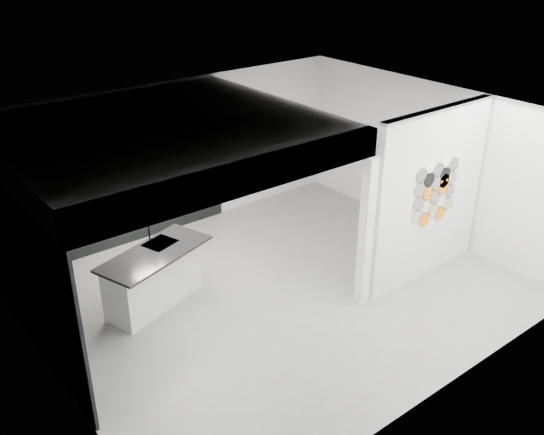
{
  "coord_description": "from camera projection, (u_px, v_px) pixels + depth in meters",
  "views": [
    {
      "loc": [
        -5.12,
        -6.3,
        5.23
      ],
      "look_at": [
        0.1,
        0.3,
        1.15
      ],
      "focal_mm": 40.0,
      "sensor_mm": 36.0,
      "label": 1
    }
  ],
  "objects": [
    {
      "name": "glass_vase",
      "position": [
        187.0,
        157.0,
        11.09
      ],
      "size": [
        0.1,
        0.1,
        0.13
      ],
      "primitive_type": "cylinder",
      "rotation": [
        0.0,
        0.0,
        -0.08
      ],
      "color": "gray",
      "rests_on": "display_shelf"
    },
    {
      "name": "stockpot",
      "position": [
        43.0,
        191.0,
        9.59
      ],
      "size": [
        0.28,
        0.28,
        0.2
      ],
      "primitive_type": "cylinder",
      "rotation": [
        0.0,
        0.0,
        0.19
      ],
      "color": "black",
      "rests_on": "display_shelf"
    },
    {
      "name": "bay_clad_left",
      "position": [
        23.0,
        272.0,
        7.84
      ],
      "size": [
        0.04,
        4.0,
        2.35
      ],
      "primitive_type": "cube",
      "color": "black",
      "rests_on": "floor"
    },
    {
      "name": "glass_bowl",
      "position": [
        188.0,
        158.0,
        11.1
      ],
      "size": [
        0.18,
        0.18,
        0.1
      ],
      "primitive_type": "cylinder",
      "rotation": [
        0.0,
        0.0,
        0.36
      ],
      "color": "gray",
      "rests_on": "display_shelf"
    },
    {
      "name": "utensil_cup",
      "position": [
        70.0,
        188.0,
        9.86
      ],
      "size": [
        0.07,
        0.07,
        0.09
      ],
      "primitive_type": "cylinder",
      "rotation": [
        0.0,
        0.0,
        -0.07
      ],
      "color": "black",
      "rests_on": "display_shelf"
    },
    {
      "name": "corner_column",
      "position": [
        366.0,
        233.0,
        8.83
      ],
      "size": [
        0.16,
        0.16,
        2.35
      ],
      "primitive_type": "cube",
      "color": "silver",
      "rests_on": "floor"
    },
    {
      "name": "bottle_dark",
      "position": [
        98.0,
        179.0,
        10.11
      ],
      "size": [
        0.08,
        0.08,
        0.17
      ],
      "primitive_type": "cylinder",
      "rotation": [
        0.0,
        0.0,
        -0.2
      ],
      "color": "black",
      "rests_on": "display_shelf"
    },
    {
      "name": "bulkhead",
      "position": [
        162.0,
        137.0,
        8.46
      ],
      "size": [
        4.4,
        4.0,
        0.4
      ],
      "primitive_type": "cube",
      "color": "silver",
      "rests_on": "corner_column"
    },
    {
      "name": "wall_basin",
      "position": [
        50.0,
        293.0,
        7.97
      ],
      "size": [
        0.4,
        0.6,
        0.12
      ],
      "primitive_type": "cube",
      "color": "silver",
      "rests_on": "bay_clad_left"
    },
    {
      "name": "bay_clad_back",
      "position": [
        113.0,
        185.0,
        10.45
      ],
      "size": [
        4.4,
        0.04,
        2.35
      ],
      "primitive_type": "cube",
      "color": "black",
      "rests_on": "floor"
    },
    {
      "name": "fascia_beam",
      "position": [
        243.0,
        178.0,
        7.1
      ],
      "size": [
        4.4,
        0.16,
        0.4
      ],
      "primitive_type": "cube",
      "color": "silver",
      "rests_on": "corner_column"
    },
    {
      "name": "kettle",
      "position": [
        170.0,
        161.0,
        10.88
      ],
      "size": [
        0.22,
        0.22,
        0.15
      ],
      "primitive_type": "ellipsoid",
      "rotation": [
        0.0,
        0.0,
        0.26
      ],
      "color": "black",
      "rests_on": "display_shelf"
    },
    {
      "name": "partition_panel",
      "position": [
        429.0,
        195.0,
        9.51
      ],
      "size": [
        2.45,
        0.15,
        2.8
      ],
      "primitive_type": "cube",
      "color": "silver",
      "rests_on": "floor"
    },
    {
      "name": "floor",
      "position": [
        279.0,
        291.0,
        9.59
      ],
      "size": [
        7.0,
        6.0,
        0.01
      ],
      "primitive_type": "cube",
      "color": "slate"
    },
    {
      "name": "display_shelf",
      "position": [
        120.0,
        179.0,
        10.37
      ],
      "size": [
        3.0,
        0.15,
        0.04
      ],
      "primitive_type": "cube",
      "color": "black",
      "rests_on": "bay_clad_back"
    },
    {
      "name": "hex_tile_cluster",
      "position": [
        436.0,
        190.0,
        9.42
      ],
      "size": [
        1.04,
        0.02,
        1.16
      ],
      "color": "tan",
      "rests_on": "partition_panel"
    },
    {
      "name": "kitchen_island",
      "position": [
        153.0,
        277.0,
        9.06
      ],
      "size": [
        1.9,
        1.27,
        1.41
      ],
      "rotation": [
        0.0,
        0.0,
        0.32
      ],
      "color": "silver",
      "rests_on": "floor"
    }
  ]
}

